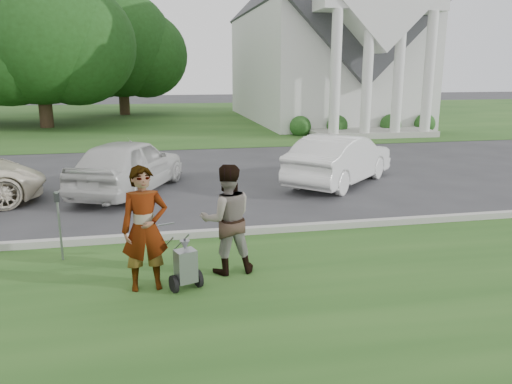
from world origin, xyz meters
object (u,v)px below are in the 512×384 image
object	(u,v)px
car_b	(128,165)
car_d	(340,159)
parking_meter_near	(59,218)
tree_back	(121,49)
striping_cart	(185,267)
person_right	(227,220)
person_left	(145,230)
church	(322,27)
tree_left	(38,36)

from	to	relation	value
car_b	car_d	size ratio (longest dim) A/B	1.00
parking_meter_near	car_b	distance (m)	5.10
tree_back	striping_cart	xyz separation A→B (m)	(2.55, -31.83, -4.36)
tree_back	person_right	world-z (taller)	tree_back
person_right	parking_meter_near	bearing A→B (deg)	-24.74
person_right	car_b	xyz separation A→B (m)	(-1.85, 6.10, -0.15)
car_b	person_left	bearing A→B (deg)	118.06
car_d	person_left	bearing A→B (deg)	94.57
tree_back	car_b	xyz separation A→B (m)	(1.42, -25.19, -3.97)
striping_cart	person_left	bearing A→B (deg)	146.63
church	car_b	bearing A→B (deg)	-122.32
tree_back	car_d	world-z (taller)	tree_back
tree_left	striping_cart	world-z (taller)	tree_left
tree_left	striping_cart	xyz separation A→B (m)	(6.55, -23.83, -4.74)
tree_left	car_d	size ratio (longest dim) A/B	2.41
striping_cart	car_b	size ratio (longest dim) A/B	0.22
person_right	car_b	bearing A→B (deg)	-76.54
tree_left	tree_back	world-z (taller)	tree_left
tree_back	parking_meter_near	distance (m)	30.46
tree_left	person_left	size ratio (longest dim) A/B	5.56
person_left	parking_meter_near	world-z (taller)	person_left
person_right	parking_meter_near	world-z (taller)	person_right
tree_left	car_d	bearing A→B (deg)	-56.40
person_left	person_right	size ratio (longest dim) A/B	1.05
person_left	car_d	size ratio (longest dim) A/B	0.43
church	car_d	distance (m)	19.93
church	car_d	world-z (taller)	church
car_d	person_right	bearing A→B (deg)	100.23
parking_meter_near	car_d	bearing A→B (deg)	34.99
car_b	tree_back	bearing A→B (deg)	-63.51
church	striping_cart	size ratio (longest dim) A/B	24.20
person_left	tree_left	bearing A→B (deg)	99.49
person_right	car_b	distance (m)	6.38
person_right	car_d	world-z (taller)	person_right
person_left	church	bearing A→B (deg)	61.37
church	tree_back	bearing A→B (deg)	152.15
church	parking_meter_near	bearing A→B (deg)	-118.24
parking_meter_near	car_b	world-z (taller)	car_b
tree_left	parking_meter_near	world-z (taller)	tree_left
church	car_d	xyz separation A→B (m)	(-5.52, -18.42, -5.21)
church	tree_back	xyz separation A→B (m)	(-13.01, 6.87, -1.21)
church	person_right	bearing A→B (deg)	-111.74
car_b	person_right	bearing A→B (deg)	130.09
tree_left	striping_cart	size ratio (longest dim) A/B	10.67
striping_cart	car_b	distance (m)	6.75
car_d	striping_cart	bearing A→B (deg)	98.26
church	parking_meter_near	distance (m)	26.98
striping_cart	person_right	bearing A→B (deg)	16.86
church	parking_meter_near	xyz separation A→B (m)	(-12.53, -23.33, -5.15)
tree_left	person_right	size ratio (longest dim) A/B	5.84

